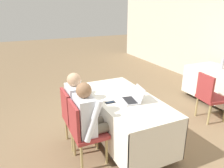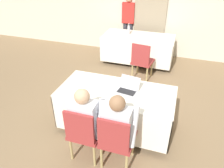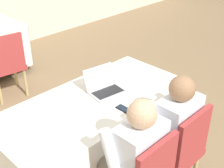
{
  "view_description": "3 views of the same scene",
  "coord_description": "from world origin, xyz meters",
  "px_view_note": "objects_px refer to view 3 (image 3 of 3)",
  "views": [
    {
      "loc": [
        2.68,
        -1.46,
        2.06
      ],
      "look_at": [
        0.0,
        -0.21,
        0.99
      ],
      "focal_mm": 35.0,
      "sensor_mm": 36.0,
      "label": 1
    },
    {
      "loc": [
        0.81,
        -2.69,
        2.6
      ],
      "look_at": [
        0.0,
        -0.21,
        0.99
      ],
      "focal_mm": 35.0,
      "sensor_mm": 36.0,
      "label": 2
    },
    {
      "loc": [
        -1.53,
        -1.73,
        2.21
      ],
      "look_at": [
        0.0,
        -0.21,
        0.99
      ],
      "focal_mm": 50.0,
      "sensor_mm": 36.0,
      "label": 3
    }
  ],
  "objects_px": {
    "chair_near_right": "(177,150)",
    "person_white_shirt": "(169,128)",
    "person_checkered_shirt": "(131,156)",
    "cell_phone": "(124,109)",
    "laptop": "(105,88)",
    "chair_far_spare": "(6,63)"
  },
  "relations": [
    {
      "from": "chair_near_right",
      "to": "chair_far_spare",
      "type": "xyz_separation_m",
      "value": [
        -0.16,
        2.48,
        0.0
      ]
    },
    {
      "from": "chair_near_right",
      "to": "chair_far_spare",
      "type": "distance_m",
      "value": 2.48
    },
    {
      "from": "laptop",
      "to": "chair_near_right",
      "type": "distance_m",
      "value": 0.83
    },
    {
      "from": "cell_phone",
      "to": "chair_far_spare",
      "type": "distance_m",
      "value": 2.04
    },
    {
      "from": "laptop",
      "to": "chair_near_right",
      "type": "relative_size",
      "value": 0.39
    },
    {
      "from": "laptop",
      "to": "person_white_shirt",
      "type": "height_order",
      "value": "person_white_shirt"
    },
    {
      "from": "cell_phone",
      "to": "person_white_shirt",
      "type": "xyz_separation_m",
      "value": [
        0.15,
        -0.35,
        -0.09
      ]
    },
    {
      "from": "chair_near_right",
      "to": "person_white_shirt",
      "type": "distance_m",
      "value": 0.19
    },
    {
      "from": "cell_phone",
      "to": "laptop",
      "type": "bearing_deg",
      "value": 73.19
    },
    {
      "from": "chair_far_spare",
      "to": "person_checkered_shirt",
      "type": "bearing_deg",
      "value": 90.8
    },
    {
      "from": "laptop",
      "to": "chair_far_spare",
      "type": "relative_size",
      "value": 0.39
    },
    {
      "from": "chair_near_right",
      "to": "cell_phone",
      "type": "bearing_deg",
      "value": -71.66
    },
    {
      "from": "chair_far_spare",
      "to": "person_white_shirt",
      "type": "relative_size",
      "value": 0.78
    },
    {
      "from": "person_checkered_shirt",
      "to": "chair_near_right",
      "type": "bearing_deg",
      "value": 167.25
    },
    {
      "from": "cell_phone",
      "to": "person_checkered_shirt",
      "type": "distance_m",
      "value": 0.48
    },
    {
      "from": "chair_far_spare",
      "to": "person_white_shirt",
      "type": "height_order",
      "value": "person_white_shirt"
    },
    {
      "from": "laptop",
      "to": "person_checkered_shirt",
      "type": "xyz_separation_m",
      "value": [
        -0.4,
        -0.67,
        -0.13
      ]
    },
    {
      "from": "laptop",
      "to": "person_checkered_shirt",
      "type": "relative_size",
      "value": 0.3
    },
    {
      "from": "person_white_shirt",
      "to": "chair_near_right",
      "type": "bearing_deg",
      "value": 90.0
    },
    {
      "from": "chair_near_right",
      "to": "person_checkered_shirt",
      "type": "bearing_deg",
      "value": -12.75
    },
    {
      "from": "laptop",
      "to": "chair_near_right",
      "type": "height_order",
      "value": "laptop"
    },
    {
      "from": "chair_near_right",
      "to": "chair_far_spare",
      "type": "bearing_deg",
      "value": -86.24
    }
  ]
}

